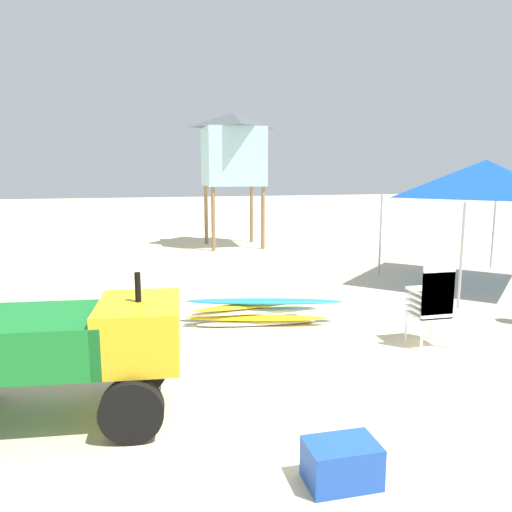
{
  "coord_description": "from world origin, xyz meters",
  "views": [
    {
      "loc": [
        -2.2,
        -4.47,
        2.53
      ],
      "look_at": [
        -0.39,
        3.06,
        1.18
      ],
      "focal_mm": 35.85,
      "sensor_mm": 36.0,
      "label": 1
    }
  ],
  "objects_px": {
    "surfboard_pile": "(258,311)",
    "lifeguard_tower": "(233,149)",
    "popup_canopy": "(485,178)",
    "cooler_box": "(342,463)",
    "utility_cart": "(57,345)",
    "stacked_plastic_chairs": "(433,299)"
  },
  "relations": [
    {
      "from": "popup_canopy",
      "to": "lifeguard_tower",
      "type": "height_order",
      "value": "lifeguard_tower"
    },
    {
      "from": "utility_cart",
      "to": "stacked_plastic_chairs",
      "type": "distance_m",
      "value": 4.95
    },
    {
      "from": "utility_cart",
      "to": "cooler_box",
      "type": "distance_m",
      "value": 2.94
    },
    {
      "from": "utility_cart",
      "to": "popup_canopy",
      "type": "height_order",
      "value": "popup_canopy"
    },
    {
      "from": "utility_cart",
      "to": "lifeguard_tower",
      "type": "height_order",
      "value": "lifeguard_tower"
    },
    {
      "from": "utility_cart",
      "to": "cooler_box",
      "type": "height_order",
      "value": "utility_cart"
    },
    {
      "from": "surfboard_pile",
      "to": "cooler_box",
      "type": "xyz_separation_m",
      "value": [
        -0.36,
        -4.34,
        -0.04
      ]
    },
    {
      "from": "utility_cart",
      "to": "surfboard_pile",
      "type": "xyz_separation_m",
      "value": [
        2.7,
        2.66,
        -0.57
      ]
    },
    {
      "from": "popup_canopy",
      "to": "cooler_box",
      "type": "xyz_separation_m",
      "value": [
        -5.71,
        -5.97,
        -2.13
      ]
    },
    {
      "from": "stacked_plastic_chairs",
      "to": "lifeguard_tower",
      "type": "relative_size",
      "value": 0.29
    },
    {
      "from": "popup_canopy",
      "to": "cooler_box",
      "type": "relative_size",
      "value": 5.46
    },
    {
      "from": "utility_cart",
      "to": "cooler_box",
      "type": "bearing_deg",
      "value": -35.54
    },
    {
      "from": "lifeguard_tower",
      "to": "cooler_box",
      "type": "xyz_separation_m",
      "value": [
        -1.58,
        -12.63,
        -2.91
      ]
    },
    {
      "from": "utility_cart",
      "to": "lifeguard_tower",
      "type": "bearing_deg",
      "value": 70.28
    },
    {
      "from": "surfboard_pile",
      "to": "cooler_box",
      "type": "relative_size",
      "value": 4.47
    },
    {
      "from": "utility_cart",
      "to": "stacked_plastic_chairs",
      "type": "height_order",
      "value": "utility_cart"
    },
    {
      "from": "cooler_box",
      "to": "stacked_plastic_chairs",
      "type": "bearing_deg",
      "value": 47.17
    },
    {
      "from": "surfboard_pile",
      "to": "lifeguard_tower",
      "type": "height_order",
      "value": "lifeguard_tower"
    },
    {
      "from": "cooler_box",
      "to": "lifeguard_tower",
      "type": "bearing_deg",
      "value": 82.86
    },
    {
      "from": "cooler_box",
      "to": "popup_canopy",
      "type": "bearing_deg",
      "value": 46.28
    },
    {
      "from": "popup_canopy",
      "to": "cooler_box",
      "type": "distance_m",
      "value": 8.53
    },
    {
      "from": "popup_canopy",
      "to": "lifeguard_tower",
      "type": "xyz_separation_m",
      "value": [
        -4.13,
        6.66,
        0.78
      ]
    }
  ]
}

